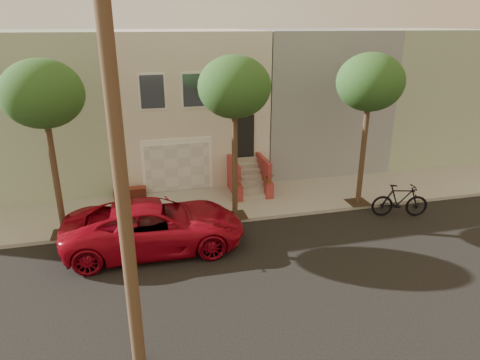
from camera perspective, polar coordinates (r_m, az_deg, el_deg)
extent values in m
plane|color=black|center=(13.89, -0.92, -12.39)|extent=(90.00, 90.00, 0.00)
cube|color=#9C9B8E|center=(18.50, -4.74, -3.43)|extent=(40.00, 3.70, 0.15)
cube|color=beige|center=(23.06, -7.49, 10.54)|extent=(7.00, 8.00, 7.00)
cube|color=#93A383|center=(23.28, -24.54, 9.00)|extent=(6.50, 8.00, 7.00)
cube|color=gray|center=(24.78, 8.61, 11.16)|extent=(6.50, 8.00, 7.00)
cube|color=#93A383|center=(27.91, 21.28, 11.05)|extent=(6.50, 8.00, 7.00)
cube|color=white|center=(19.66, -8.36, 2.01)|extent=(3.20, 0.12, 2.50)
cube|color=silver|center=(19.63, -8.33, 1.68)|extent=(2.90, 0.06, 2.20)
cube|color=#9C9B8E|center=(18.36, -7.52, -3.44)|extent=(3.20, 3.70, 0.02)
cube|color=maroon|center=(19.63, -14.49, -1.66)|extent=(1.40, 0.45, 0.44)
cube|color=black|center=(19.80, 0.47, 5.84)|extent=(1.00, 0.06, 2.00)
cube|color=#3F4751|center=(18.77, -11.65, 11.49)|extent=(1.00, 0.06, 1.40)
cube|color=white|center=(18.79, -11.66, 11.50)|extent=(1.15, 0.05, 1.55)
cube|color=#3F4751|center=(18.94, -6.10, 11.86)|extent=(1.00, 0.06, 1.40)
cube|color=white|center=(18.96, -6.11, 11.86)|extent=(1.15, 0.05, 1.55)
cube|color=#3F4751|center=(19.27, -0.69, 12.11)|extent=(1.00, 0.06, 1.40)
cube|color=white|center=(19.29, -0.70, 12.12)|extent=(1.15, 0.05, 1.55)
cube|color=#9C9B8E|center=(18.90, 1.82, -2.26)|extent=(1.20, 0.28, 0.20)
cube|color=#9C9B8E|center=(19.07, 1.60, -1.39)|extent=(1.20, 0.28, 0.20)
cube|color=#9C9B8E|center=(19.25, 1.38, -0.54)|extent=(1.20, 0.28, 0.20)
cube|color=#9C9B8E|center=(19.43, 1.16, 0.30)|extent=(1.20, 0.28, 0.20)
cube|color=#9C9B8E|center=(19.62, 0.95, 1.12)|extent=(1.20, 0.28, 0.20)
cube|color=#9C9B8E|center=(19.81, 0.74, 1.92)|extent=(1.20, 0.28, 0.20)
cube|color=#9C9B8E|center=(20.01, 0.54, 2.71)|extent=(1.20, 0.28, 0.20)
cube|color=#993232|center=(19.24, -0.85, 0.40)|extent=(0.18, 1.96, 1.60)
cube|color=#993232|center=(19.58, 3.14, 0.75)|extent=(0.18, 1.96, 1.60)
cube|color=#993232|center=(18.60, -0.21, -1.80)|extent=(0.35, 0.35, 0.70)
imported|color=#1E4518|center=(18.39, -0.22, -0.14)|extent=(0.40, 0.35, 0.45)
cube|color=#993232|center=(18.96, 3.90, -1.40)|extent=(0.35, 0.35, 0.70)
imported|color=#1E4518|center=(18.75, 3.94, 0.23)|extent=(0.41, 0.35, 0.45)
cube|color=#2D2116|center=(17.20, -22.38, -6.63)|extent=(0.90, 0.90, 0.02)
cylinder|color=#3C281B|center=(16.41, -23.35, -0.08)|extent=(0.22, 0.22, 4.20)
ellipsoid|color=#1E4518|center=(15.70, -24.91, 10.41)|extent=(2.70, 2.57, 2.29)
cube|color=#2D2116|center=(17.35, -0.67, -4.74)|extent=(0.90, 0.90, 0.02)
cylinder|color=#3C281B|center=(16.57, -0.70, 1.83)|extent=(0.22, 0.22, 4.20)
ellipsoid|color=#1E4518|center=(15.86, -0.75, 12.34)|extent=(2.70, 2.57, 2.29)
cube|color=#2D2116|center=(19.27, 15.46, -2.88)|extent=(0.90, 0.90, 0.02)
cylinder|color=#3C281B|center=(18.57, 16.06, 3.08)|extent=(0.22, 0.22, 4.20)
ellipsoid|color=#1E4518|center=(17.94, 17.02, 12.41)|extent=(2.70, 2.57, 2.29)
cylinder|color=#44311F|center=(8.57, -15.91, 2.51)|extent=(0.30, 0.30, 10.00)
imported|color=#A3081B|center=(15.21, -11.29, -6.00)|extent=(6.24, 2.95, 1.72)
imported|color=black|center=(18.58, 20.60, -2.57)|extent=(2.37, 1.20, 1.37)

